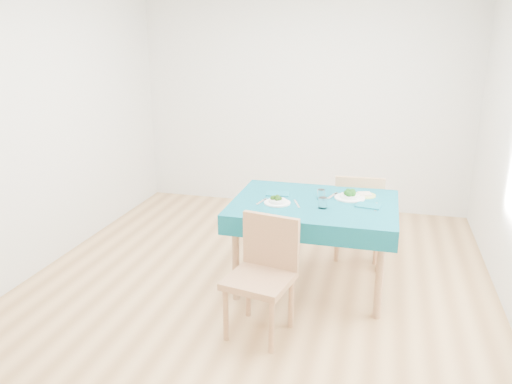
% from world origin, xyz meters
% --- Properties ---
extents(room_shell, '(4.02, 4.52, 2.73)m').
position_xyz_m(room_shell, '(0.00, 0.00, 1.35)').
color(room_shell, '#A77845').
rests_on(room_shell, ground).
extents(table, '(1.34, 1.02, 0.76)m').
position_xyz_m(table, '(0.46, 0.14, 0.38)').
color(table, '#084E5D').
rests_on(table, ground).
extents(chair_near, '(0.52, 0.55, 1.08)m').
position_xyz_m(chair_near, '(0.20, -0.69, 0.54)').
color(chair_near, '#9C6F49').
rests_on(chair_near, ground).
extents(chair_far, '(0.47, 0.51, 1.11)m').
position_xyz_m(chair_far, '(0.79, 0.86, 0.55)').
color(chair_far, '#9C6F49').
rests_on(chair_far, ground).
extents(bowl_near, '(0.22, 0.22, 0.07)m').
position_xyz_m(bowl_near, '(0.17, 0.02, 0.79)').
color(bowl_near, white).
rests_on(bowl_near, table).
extents(bowl_far, '(0.25, 0.25, 0.08)m').
position_xyz_m(bowl_far, '(0.74, 0.31, 0.80)').
color(bowl_far, white).
rests_on(bowl_far, table).
extents(fork_near, '(0.06, 0.16, 0.00)m').
position_xyz_m(fork_near, '(0.04, 0.03, 0.76)').
color(fork_near, silver).
rests_on(fork_near, table).
extents(knife_near, '(0.09, 0.20, 0.00)m').
position_xyz_m(knife_near, '(0.33, 0.05, 0.76)').
color(knife_near, silver).
rests_on(knife_near, table).
extents(fork_far, '(0.08, 0.18, 0.00)m').
position_xyz_m(fork_far, '(0.59, 0.33, 0.76)').
color(fork_far, silver).
rests_on(fork_far, table).
extents(knife_far, '(0.02, 0.21, 0.00)m').
position_xyz_m(knife_far, '(0.96, 0.14, 0.76)').
color(knife_far, silver).
rests_on(knife_far, table).
extents(napkin_near, '(0.21, 0.16, 0.01)m').
position_xyz_m(napkin_near, '(0.13, 0.26, 0.76)').
color(napkin_near, '#0C5767').
rests_on(napkin_near, table).
extents(napkin_far, '(0.22, 0.17, 0.01)m').
position_xyz_m(napkin_far, '(0.90, 0.14, 0.76)').
color(napkin_far, '#0C5767').
rests_on(napkin_far, table).
extents(tumbler_center, '(0.07, 0.07, 0.09)m').
position_xyz_m(tumbler_center, '(0.50, 0.22, 0.80)').
color(tumbler_center, white).
rests_on(tumbler_center, table).
extents(tumbler_side, '(0.07, 0.07, 0.09)m').
position_xyz_m(tumbler_side, '(0.55, 0.00, 0.80)').
color(tumbler_side, white).
rests_on(tumbler_side, table).
extents(side_plate, '(0.19, 0.19, 0.01)m').
position_xyz_m(side_plate, '(0.86, 0.41, 0.76)').
color(side_plate, '#AABD5C').
rests_on(side_plate, table).
extents(bread_slice, '(0.13, 0.13, 0.02)m').
position_xyz_m(bread_slice, '(0.86, 0.41, 0.78)').
color(bread_slice, beige).
rests_on(bread_slice, side_plate).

